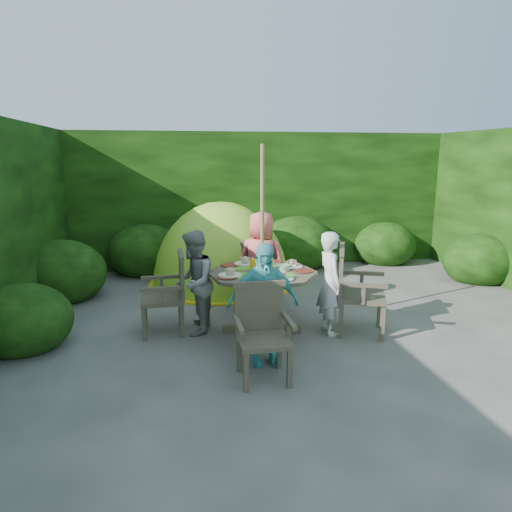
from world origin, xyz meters
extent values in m
plane|color=#4D4944|center=(0.00, 0.00, 0.00)|extent=(60.00, 60.00, 0.00)
cube|color=black|center=(0.00, 4.00, 1.25)|extent=(9.00, 1.00, 2.50)
cylinder|color=#3E3728|center=(-0.68, 0.18, 0.36)|extent=(0.13, 0.13, 0.71)
cube|color=#3E3728|center=(-0.68, 0.18, 0.03)|extent=(0.94, 0.27, 0.06)
cube|color=#3E3728|center=(-0.68, 0.18, 0.03)|extent=(0.27, 0.94, 0.06)
cylinder|color=#3E3728|center=(-0.68, 0.18, 0.73)|extent=(1.51, 1.51, 0.04)
cylinder|color=#49B11E|center=(-0.94, 0.03, 0.75)|extent=(0.29, 0.29, 0.00)
cylinder|color=#49B11E|center=(-0.49, -0.05, 0.75)|extent=(0.29, 0.29, 0.00)
cylinder|color=#49B11E|center=(-0.88, 0.40, 0.75)|extent=(0.29, 0.29, 0.00)
cylinder|color=#49B11E|center=(-0.42, 0.32, 0.75)|extent=(0.29, 0.29, 0.00)
cylinder|color=#49B11E|center=(-0.68, 0.18, 0.75)|extent=(0.29, 0.29, 0.00)
cylinder|color=white|center=(-0.29, 0.32, 0.76)|extent=(0.26, 0.26, 0.01)
cylinder|color=white|center=(-0.83, 0.57, 0.76)|extent=(0.26, 0.26, 0.01)
cylinder|color=white|center=(-1.08, 0.03, 0.76)|extent=(0.26, 0.26, 0.01)
cylinder|color=white|center=(-0.54, -0.22, 0.76)|extent=(0.26, 0.26, 0.01)
cylinder|color=red|center=(-0.21, 0.09, 0.76)|extent=(0.23, 0.23, 0.01)
cylinder|color=red|center=(-0.46, 0.60, 0.76)|extent=(0.23, 0.23, 0.01)
cylinder|color=red|center=(-1.02, 0.52, 0.76)|extent=(0.23, 0.23, 0.01)
cylinder|color=red|center=(-1.12, -0.03, 0.76)|extent=(0.23, 0.23, 0.01)
cylinder|color=red|center=(-0.62, -0.30, 0.76)|extent=(0.23, 0.23, 0.01)
cylinder|color=green|center=(-0.45, 0.19, 0.79)|extent=(0.19, 0.19, 0.06)
cylinder|color=olive|center=(-0.68, 0.18, 1.10)|extent=(0.05, 0.05, 2.20)
cube|color=#3E3728|center=(0.48, -0.03, 0.45)|extent=(0.69, 0.70, 0.05)
cube|color=#3E3728|center=(0.61, -0.33, 0.22)|extent=(0.07, 0.07, 0.44)
cube|color=#3E3728|center=(0.78, 0.10, 0.22)|extent=(0.07, 0.07, 0.44)
cube|color=#3E3728|center=(0.18, -0.17, 0.22)|extent=(0.07, 0.07, 0.44)
cube|color=#3E3728|center=(0.35, 0.27, 0.22)|extent=(0.07, 0.07, 0.44)
cube|color=#3E3728|center=(0.24, 0.06, 0.74)|extent=(0.24, 0.52, 0.53)
cube|color=#3E3728|center=(0.38, -0.29, 0.66)|extent=(0.51, 0.24, 0.04)
cube|color=#3E3728|center=(0.58, 0.22, 0.66)|extent=(0.51, 0.24, 0.04)
cube|color=#3E3728|center=(-1.84, 0.39, 0.42)|extent=(0.50, 0.52, 0.05)
cube|color=#3E3728|center=(-2.07, 0.59, 0.21)|extent=(0.05, 0.05, 0.41)
cube|color=#3E3728|center=(-2.05, 0.16, 0.21)|extent=(0.05, 0.05, 0.41)
cube|color=#3E3728|center=(-1.64, 0.61, 0.21)|extent=(0.05, 0.05, 0.41)
cube|color=#3E3728|center=(-1.62, 0.18, 0.21)|extent=(0.05, 0.05, 0.41)
cube|color=#3E3728|center=(-1.61, 0.39, 0.68)|extent=(0.05, 0.51, 0.49)
cube|color=#3E3728|center=(-1.85, 0.64, 0.62)|extent=(0.49, 0.06, 0.04)
cube|color=#3E3728|center=(-1.84, 0.13, 0.62)|extent=(0.49, 0.06, 0.04)
cube|color=#3E3728|center=(-0.47, 1.34, 0.40)|extent=(0.61, 0.59, 0.05)
cube|color=#3E3728|center=(-0.22, 1.47, 0.20)|extent=(0.06, 0.06, 0.39)
cube|color=#3E3728|center=(-0.61, 1.60, 0.20)|extent=(0.06, 0.06, 0.39)
cube|color=#3E3728|center=(-0.34, 1.08, 0.20)|extent=(0.06, 0.06, 0.39)
cube|color=#3E3728|center=(-0.73, 1.20, 0.20)|extent=(0.06, 0.06, 0.39)
cube|color=#3E3728|center=(-0.54, 1.12, 0.65)|extent=(0.47, 0.18, 0.47)
cube|color=#3E3728|center=(-0.24, 1.26, 0.59)|extent=(0.19, 0.46, 0.04)
cube|color=#3E3728|center=(-0.71, 1.41, 0.59)|extent=(0.19, 0.46, 0.04)
cube|color=#3E3728|center=(-0.89, -0.99, 0.39)|extent=(0.48, 0.46, 0.05)
cube|color=#3E3728|center=(-1.09, -1.19, 0.19)|extent=(0.05, 0.05, 0.38)
cube|color=#3E3728|center=(-0.69, -1.18, 0.19)|extent=(0.05, 0.05, 0.38)
cube|color=#3E3728|center=(-1.09, -0.79, 0.19)|extent=(0.05, 0.05, 0.38)
cube|color=#3E3728|center=(-0.69, -0.78, 0.19)|extent=(0.05, 0.05, 0.38)
cube|color=#3E3728|center=(-0.89, -0.77, 0.64)|extent=(0.47, 0.04, 0.46)
cube|color=#3E3728|center=(-1.13, -0.99, 0.57)|extent=(0.05, 0.46, 0.04)
cube|color=#3E3728|center=(-0.66, -0.98, 0.57)|extent=(0.05, 0.46, 0.04)
imported|color=silver|center=(0.10, 0.03, 0.61)|extent=(0.30, 0.45, 1.22)
imported|color=gray|center=(-1.47, 0.32, 0.62)|extent=(0.58, 0.68, 1.23)
imported|color=#F46965|center=(-0.54, 0.96, 0.68)|extent=(0.79, 0.68, 1.36)
imported|color=#54C5C5|center=(-0.83, -0.61, 0.62)|extent=(0.74, 0.33, 1.25)
ellipsoid|color=#72DC2A|center=(-0.94, 2.40, 0.00)|extent=(2.50, 2.50, 2.71)
ellipsoid|color=black|center=(-1.04, 1.64, 0.00)|extent=(0.81, 0.50, 0.93)
cylinder|color=yellow|center=(-0.94, 2.40, 0.02)|extent=(2.37, 2.37, 0.03)
camera|label=1|loc=(-1.67, -4.88, 2.07)|focal=32.00mm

